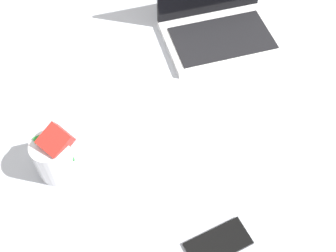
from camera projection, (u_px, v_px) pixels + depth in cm
name	position (u px, v px, depth cm)	size (l,w,h in cm)	color
bed_mattress	(91.00, 140.00, 121.35)	(180.00, 140.00, 18.00)	#B7BCC6
laptop	(218.00, 22.00, 129.66)	(33.43, 23.62, 23.00)	silver
snack_cup	(54.00, 155.00, 100.39)	(10.72, 9.45, 15.37)	silver
cell_phone	(218.00, 244.00, 94.31)	(6.80, 14.00, 0.80)	black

